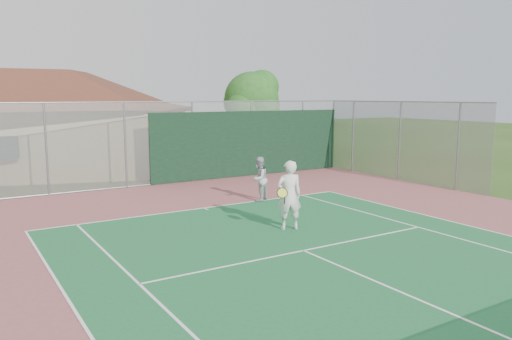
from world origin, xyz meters
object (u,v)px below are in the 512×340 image
(player_white_front, at_px, (289,196))
(player_grey_back, at_px, (259,180))
(tree, at_px, (253,101))
(clubhouse, at_px, (50,111))

(player_white_front, xyz_separation_m, player_grey_back, (1.34, 3.68, -0.18))
(player_white_front, height_order, player_grey_back, player_white_front)
(tree, distance_m, player_grey_back, 12.03)
(clubhouse, xyz_separation_m, player_grey_back, (4.85, -11.82, -2.22))
(tree, distance_m, player_white_front, 15.80)
(player_white_front, bearing_deg, clubhouse, -56.83)
(tree, relative_size, player_grey_back, 3.30)
(tree, height_order, player_grey_back, tree)
(clubhouse, xyz_separation_m, player_white_front, (3.52, -15.51, -2.03))
(clubhouse, distance_m, tree, 10.97)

